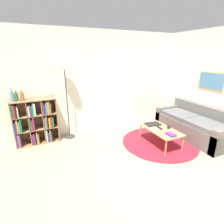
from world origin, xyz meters
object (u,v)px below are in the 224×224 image
Objects in this scene: bowl at (154,129)px; laptop at (153,124)px; couch at (194,125)px; cup at (169,127)px; coffee_table at (161,130)px; bookshelf at (35,122)px; floor_lamp at (65,80)px; bottle_middle at (16,97)px; bottle_left at (12,96)px; bottle_right at (22,96)px.

laptop is at bearing 56.53° from bowl.
couch is 22.62× the size of cup.
couch is at bearing 0.70° from coffee_table.
cup is (0.38, -0.05, 0.02)m from bowl.
bookshelf is 3.90m from couch.
coffee_table is (2.57, -1.31, -0.17)m from bookshelf.
floor_lamp reaches higher than laptop.
laptop is (1.83, -0.97, -1.05)m from floor_lamp.
bookshelf reaches higher than laptop.
bowl is (-1.29, -0.01, 0.13)m from couch.
bookshelf is at bearing 176.78° from floor_lamp.
bookshelf is 0.69m from bottle_middle.
couch is 4.34m from bottle_left.
cup is (2.01, -1.32, -1.02)m from floor_lamp.
couch is (2.92, -1.26, -1.17)m from floor_lamp.
laptop is 3.03m from bottle_right.
floor_lamp is 6.22× the size of bottle_left.
floor_lamp is 15.86× the size of bowl.
bottle_left is (-2.95, 1.30, 0.82)m from coffee_table.
bowl is at bearing -28.92° from bookshelf.
bottle_left is at bearing -178.05° from bottle_right.
floor_lamp is at bearing 146.63° from cup.
laptop is at bearing 88.90° from coffee_table.
cup is (-0.91, -0.06, 0.15)m from couch.
bookshelf is 0.60× the size of floor_lamp.
bottle_left is at bearing 161.31° from laptop.
bottle_middle is (-2.67, 1.30, 0.73)m from bowl.
bowl is 2.97m from bottle_right.
bookshelf is 4.86× the size of bottle_middle.
bowl reaches higher than coffee_table.
cup is 0.30× the size of bottle_left.
bottle_right reaches higher than coffee_table.
floor_lamp is at bearing -1.43° from bottle_left.
bottle_left is (-3.13, 1.35, 0.74)m from cup.
bowl is (2.38, -1.31, -0.11)m from bookshelf.
coffee_table is 4.57× the size of bottle_middle.
coffee_table is at bearing -25.33° from bottle_right.
bottle_right is at bearing 155.26° from cup.
couch is 6.74× the size of bottle_left.
laptop is 3.50× the size of bowl.
couch is 17.20× the size of bowl.
bottle_right is (-2.56, 1.31, 0.73)m from bowl.
bowl reaches higher than laptop.
bookshelf is at bearing 2.40° from bottle_middle.
bottle_left is at bearing 162.38° from couch.
bowl is at bearing 172.54° from cup.
coffee_table is at bearing -34.89° from floor_lamp.
laptop is 1.82× the size of bottle_right.
bottle_right is (0.19, 0.01, -0.03)m from bottle_left.
bottle_right is (-2.94, 1.36, 0.71)m from cup.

